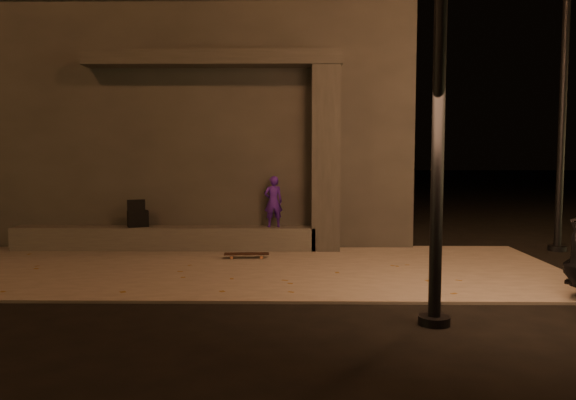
{
  "coord_description": "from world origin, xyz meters",
  "views": [
    {
      "loc": [
        1.11,
        -7.3,
        1.94
      ],
      "look_at": [
        0.99,
        2.0,
        1.17
      ],
      "focal_mm": 35.0,
      "sensor_mm": 36.0,
      "label": 1
    }
  ],
  "objects_px": {
    "backpack": "(138,217)",
    "skateboard": "(247,254)",
    "skateboarder": "(273,202)",
    "column": "(325,159)"
  },
  "relations": [
    {
      "from": "skateboarder",
      "to": "skateboard",
      "type": "height_order",
      "value": "skateboarder"
    },
    {
      "from": "backpack",
      "to": "skateboard",
      "type": "relative_size",
      "value": 0.67
    },
    {
      "from": "column",
      "to": "skateboarder",
      "type": "bearing_deg",
      "value": 180.0
    },
    {
      "from": "backpack",
      "to": "skateboard",
      "type": "distance_m",
      "value": 2.51
    },
    {
      "from": "backpack",
      "to": "skateboarder",
      "type": "bearing_deg",
      "value": -24.16
    },
    {
      "from": "skateboarder",
      "to": "column",
      "type": "bearing_deg",
      "value": 167.08
    },
    {
      "from": "column",
      "to": "backpack",
      "type": "xyz_separation_m",
      "value": [
        -3.73,
        0.0,
        -1.16
      ]
    },
    {
      "from": "skateboard",
      "to": "backpack",
      "type": "bearing_deg",
      "value": 152.68
    },
    {
      "from": "column",
      "to": "backpack",
      "type": "distance_m",
      "value": 3.91
    },
    {
      "from": "backpack",
      "to": "skateboard",
      "type": "height_order",
      "value": "backpack"
    }
  ]
}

